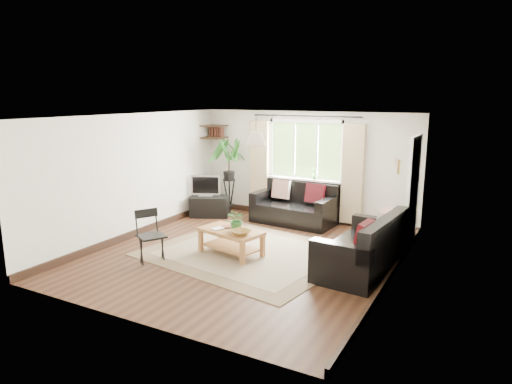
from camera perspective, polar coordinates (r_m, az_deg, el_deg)
The scene contains 24 objects.
floor at distance 8.07m, azimuth -1.36°, elevation -7.84°, with size 5.50×5.50×0.00m, color black.
ceiling at distance 7.59m, azimuth -1.45°, elevation 9.45°, with size 5.50×5.50×0.00m, color white.
wall_back at distance 10.19m, azimuth 6.27°, elevation 3.26°, with size 5.00×0.02×2.40m, color silver.
wall_front at distance 5.59m, azimuth -15.50°, elevation -4.44°, with size 5.00×0.02×2.40m, color silver.
wall_left at distance 9.22m, azimuth -15.05°, elevation 1.99°, with size 0.02×5.50×2.40m, color silver.
wall_right at distance 6.89m, azimuth 17.01°, elevation -1.44°, with size 0.02×5.50×2.40m, color silver.
rug at distance 8.15m, azimuth -0.87°, elevation -7.55°, with size 3.30×2.83×0.02m, color #BCAE92.
window at distance 10.10m, azimuth 6.23°, elevation 5.19°, with size 2.50×0.16×2.16m, color white, non-canonical shape.
door at distance 8.57m, azimuth 19.00°, elevation -0.36°, with size 0.06×0.96×2.06m, color silver.
corner_shelf at distance 10.93m, azimuth -5.24°, elevation 7.52°, with size 0.50×0.50×0.34m, color black, non-canonical shape.
pendant_lamp at distance 7.97m, azimuth -0.00°, elevation 7.05°, with size 0.36×0.36×0.54m, color beige, non-canonical shape.
wall_sconce at distance 7.09m, azimuth 17.21°, elevation 3.37°, with size 0.12×0.12×0.28m, color beige, non-canonical shape.
sofa_back at distance 9.91m, azimuth 4.74°, elevation -1.59°, with size 1.76×0.88×0.83m, color black, non-canonical shape.
sofa_right at distance 7.42m, azimuth 13.03°, elevation -6.38°, with size 0.93×1.86×0.87m, color black, non-canonical shape.
coffee_table at distance 8.01m, azimuth -3.13°, elevation -6.28°, with size 1.11×0.61×0.45m, color brown, non-canonical shape.
table_plant at distance 7.86m, azimuth -2.38°, elevation -3.53°, with size 0.33×0.28×0.36m, color #296327.
bowl at distance 7.65m, azimuth -1.94°, elevation -5.07°, with size 0.32×0.32×0.08m, color olive.
book_a at distance 8.06m, azimuth -5.10°, elevation -4.43°, with size 0.16×0.22×0.02m, color white.
book_b at distance 8.17m, azimuth -3.68°, elevation -4.17°, with size 0.17×0.23×0.02m, color brown.
tv_stand at distance 10.56m, azimuth -5.81°, elevation -1.78°, with size 0.86×0.49×0.46m, color black.
tv at distance 10.51m, azimuth -6.31°, elevation 0.86°, with size 0.66×0.22×0.51m, color #A5A5AA, non-canonical shape.
palm_stand at distance 10.67m, azimuth -3.38°, elevation 1.96°, with size 0.68×0.68×1.76m, color black, non-canonical shape.
folding_chair at distance 7.79m, azimuth -12.93°, elevation -5.51°, with size 0.45×0.45×0.87m, color black, non-canonical shape.
sill_plant at distance 10.01m, azimuth 7.32°, elevation 2.29°, with size 0.14×0.10×0.27m, color #2D6023.
Camera 1 is at (3.75, -6.59, 2.74)m, focal length 32.00 mm.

